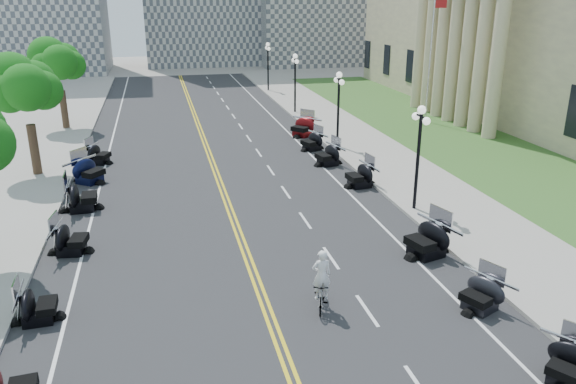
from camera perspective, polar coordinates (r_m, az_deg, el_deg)
ground at (r=21.68m, az=-3.79°, el=-7.56°), size 160.00×160.00×0.00m
road at (r=30.85m, az=-6.86°, el=0.73°), size 16.00×90.00×0.01m
centerline_yellow_a at (r=30.84m, az=-7.09°, el=0.73°), size 0.12×90.00×0.00m
centerline_yellow_b at (r=30.86m, az=-6.64°, el=0.76°), size 0.12×90.00×0.00m
edge_line_north at (r=32.11m, az=4.55°, el=1.58°), size 0.12×90.00×0.00m
edge_line_south at (r=30.90m, az=-18.73°, el=-0.15°), size 0.12×90.00×0.00m
lane_dash_5 at (r=19.04m, az=8.03°, el=-11.81°), size 0.12×2.00×0.00m
lane_dash_6 at (r=22.34m, az=4.39°, el=-6.68°), size 0.12×2.00×0.00m
lane_dash_7 at (r=25.85m, az=1.75°, el=-2.89°), size 0.12×2.00×0.00m
lane_dash_8 at (r=29.48m, az=-0.23°, el=-0.01°), size 0.12×2.00×0.00m
lane_dash_9 at (r=33.19m, az=-1.77°, el=2.23°), size 0.12×2.00×0.00m
lane_dash_10 at (r=36.96m, az=-3.00°, el=4.02°), size 0.12×2.00×0.00m
lane_dash_11 at (r=40.78m, az=-4.01°, el=5.47°), size 0.12×2.00×0.00m
lane_dash_12 at (r=44.63m, az=-4.85°, el=6.67°), size 0.12×2.00×0.00m
lane_dash_13 at (r=48.50m, az=-5.55°, el=7.68°), size 0.12×2.00×0.00m
lane_dash_14 at (r=52.40m, az=-6.16°, el=8.54°), size 0.12×2.00×0.00m
lane_dash_15 at (r=56.30m, az=-6.68°, el=9.28°), size 0.12×2.00×0.00m
lane_dash_16 at (r=60.22m, az=-7.14°, el=9.92°), size 0.12×2.00×0.00m
lane_dash_17 at (r=64.15m, az=-7.54°, el=10.48°), size 0.12×2.00×0.00m
lane_dash_18 at (r=68.09m, az=-7.90°, el=10.98°), size 0.12×2.00×0.00m
lane_dash_19 at (r=72.03m, az=-8.22°, el=11.42°), size 0.12×2.00×0.00m
sidewalk_north at (r=33.52m, az=11.26°, el=2.14°), size 5.00×90.00×0.15m
sidewalk_south at (r=31.59m, az=-26.13°, el=-0.60°), size 5.00×90.00×0.15m
lawn at (r=43.49m, az=15.47°, el=5.74°), size 9.00×60.00×0.10m
street_lamp_2 at (r=26.83m, az=13.05°, el=3.30°), size 0.50×1.20×4.90m
street_lamp_3 at (r=37.66m, az=5.13°, el=8.30°), size 0.50×1.20×4.90m
street_lamp_4 at (r=49.03m, az=0.72°, el=10.97°), size 0.50×1.20×4.90m
street_lamp_5 at (r=60.65m, az=-2.05°, el=12.59°), size 0.50×1.20×4.90m
flagpole at (r=46.39m, az=14.24°, el=12.90°), size 1.10×0.20×10.00m
tree_3 at (r=34.21m, az=-25.11°, el=9.10°), size 4.80×4.80×9.20m
tree_4 at (r=45.92m, az=-22.29°, el=11.69°), size 4.80×4.80×9.20m
motorcycle_n_3 at (r=17.20m, az=26.82°, el=-15.31°), size 2.47×2.47×1.25m
motorcycle_n_4 at (r=19.67m, az=19.02°, el=-9.65°), size 2.34×2.34×1.23m
motorcycle_n_5 at (r=22.85m, az=13.95°, el=-4.53°), size 2.72×2.72×1.54m
motorcycle_n_7 at (r=30.38m, az=7.31°, el=1.80°), size 2.25×2.25×1.41m
motorcycle_n_8 at (r=34.13m, az=4.06°, el=3.88°), size 2.40×2.40×1.40m
motorcycle_n_9 at (r=37.44m, az=2.45°, el=5.25°), size 2.43×2.43×1.32m
motorcycle_n_10 at (r=41.16m, az=1.48°, el=6.72°), size 3.09×3.09×1.53m
motorcycle_s_5 at (r=19.69m, az=-24.15°, el=-10.30°), size 1.87×1.87×1.25m
motorcycle_s_6 at (r=24.04m, az=-21.25°, el=-4.34°), size 2.18×2.18×1.36m
motorcycle_s_7 at (r=28.55m, az=-20.26°, el=-0.30°), size 2.31×2.31×1.54m
motorcycle_s_8 at (r=32.65m, az=-19.60°, el=2.15°), size 3.03×3.03×1.51m
motorcycle_s_9 at (r=36.24m, az=-18.70°, el=3.75°), size 2.46×2.46×1.32m
bicycle at (r=18.79m, az=3.38°, el=-10.32°), size 1.00×1.77×1.02m
cyclist_rider at (r=18.14m, az=3.47°, el=-6.52°), size 0.64×0.42×1.75m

